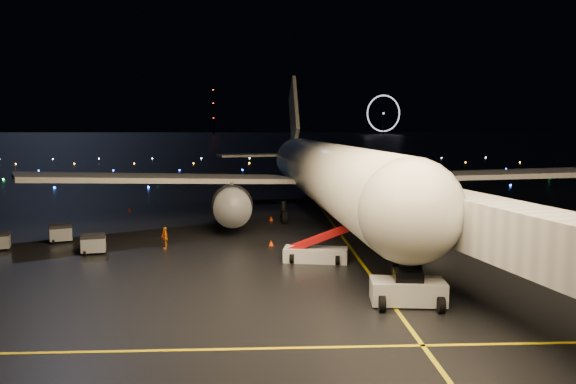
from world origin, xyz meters
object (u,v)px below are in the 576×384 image
airliner (322,139)px  belt_loader (316,239)px  pushback_tug (408,287)px  crew_c (165,238)px  baggage_cart_2 (61,233)px  baggage_cart_0 (94,244)px

airliner → belt_loader: bearing=-101.1°
airliner → pushback_tug: size_ratio=14.80×
airliner → crew_c: (-15.28, -14.96, -8.23)m
belt_loader → baggage_cart_2: 24.34m
airliner → belt_loader: (-2.63, -20.15, -7.43)m
belt_loader → baggage_cart_0: bearing=179.5°
pushback_tug → baggage_cart_0: (-22.81, 14.48, -0.22)m
airliner → baggage_cart_0: (-20.96, -16.58, -8.38)m
airliner → baggage_cart_2: 29.16m
belt_loader → baggage_cart_0: belt_loader is taller
airliner → belt_loader: airliner is taller
airliner → pushback_tug: airliner is taller
crew_c → baggage_cart_0: crew_c is taller
belt_loader → baggage_cart_0: (-18.33, 3.58, -0.95)m
pushback_tug → airliner: bearing=99.6°
pushback_tug → crew_c: bearing=143.0°
airliner → baggage_cart_2: size_ratio=33.90×
pushback_tug → baggage_cart_0: 27.01m
belt_loader → baggage_cart_2: belt_loader is taller
crew_c → belt_loader: bearing=59.7°
airliner → baggage_cart_0: bearing=-145.3°
crew_c → baggage_cart_2: size_ratio=1.02×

